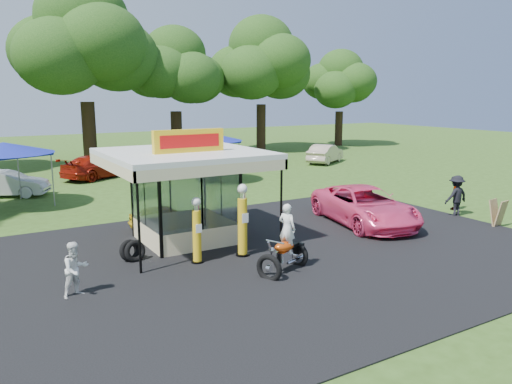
% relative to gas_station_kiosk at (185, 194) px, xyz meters
% --- Properties ---
extents(ground, '(120.00, 120.00, 0.00)m').
position_rel_gas_station_kiosk_xyz_m(ground, '(2.00, -4.99, -1.78)').
color(ground, '#314D18').
rests_on(ground, ground).
extents(asphalt_apron, '(20.00, 14.00, 0.04)m').
position_rel_gas_station_kiosk_xyz_m(asphalt_apron, '(2.00, -2.99, -1.76)').
color(asphalt_apron, black).
rests_on(asphalt_apron, ground).
extents(gas_station_kiosk, '(5.40, 5.40, 4.18)m').
position_rel_gas_station_kiosk_xyz_m(gas_station_kiosk, '(0.00, 0.00, 0.00)').
color(gas_station_kiosk, white).
rests_on(gas_station_kiosk, ground).
extents(gas_pump_left, '(0.41, 0.41, 2.19)m').
position_rel_gas_station_kiosk_xyz_m(gas_pump_left, '(-0.66, -2.52, -0.73)').
color(gas_pump_left, black).
rests_on(gas_pump_left, ground).
extents(gas_pump_right, '(0.46, 0.46, 2.49)m').
position_rel_gas_station_kiosk_xyz_m(gas_pump_right, '(0.94, -2.64, -0.59)').
color(gas_pump_right, black).
rests_on(gas_pump_right, ground).
extents(motorcycle, '(1.94, 1.50, 2.21)m').
position_rel_gas_station_kiosk_xyz_m(motorcycle, '(1.39, -4.56, -0.92)').
color(motorcycle, black).
rests_on(motorcycle, ground).
extents(spare_tires, '(0.92, 0.65, 0.75)m').
position_rel_gas_station_kiosk_xyz_m(spare_tires, '(-2.41, -1.27, -1.42)').
color(spare_tires, black).
rests_on(spare_tires, ground).
extents(a_frame_sign, '(0.65, 0.64, 1.11)m').
position_rel_gas_station_kiosk_xyz_m(a_frame_sign, '(11.91, -4.62, -1.22)').
color(a_frame_sign, '#593819').
rests_on(a_frame_sign, ground).
extents(kiosk_car, '(2.82, 1.13, 0.96)m').
position_rel_gas_station_kiosk_xyz_m(kiosk_car, '(-0.00, 2.21, -1.30)').
color(kiosk_car, gold).
rests_on(kiosk_car, ground).
extents(pink_sedan, '(3.70, 6.07, 1.57)m').
position_rel_gas_station_kiosk_xyz_m(pink_sedan, '(7.41, -1.55, -1.00)').
color(pink_sedan, '#FE457F').
rests_on(pink_sedan, ground).
extents(spectator_west, '(0.89, 0.79, 1.53)m').
position_rel_gas_station_kiosk_xyz_m(spectator_west, '(-4.57, -3.30, -1.02)').
color(spectator_west, white).
rests_on(spectator_west, ground).
extents(spectator_east_a, '(1.24, 0.78, 1.84)m').
position_rel_gas_station_kiosk_xyz_m(spectator_east_a, '(11.94, -2.54, -0.86)').
color(spectator_east_a, black).
rests_on(spectator_east_a, ground).
extents(spectator_east_b, '(0.98, 0.70, 1.54)m').
position_rel_gas_station_kiosk_xyz_m(spectator_east_b, '(12.99, -1.74, -1.01)').
color(spectator_east_b, gray).
rests_on(spectator_east_b, ground).
extents(bg_car_a, '(4.41, 3.11, 1.38)m').
position_rel_gas_station_kiosk_xyz_m(bg_car_a, '(-4.97, 12.58, -1.09)').
color(bg_car_a, silver).
rests_on(bg_car_a, ground).
extents(bg_car_b, '(5.59, 4.42, 1.51)m').
position_rel_gas_station_kiosk_xyz_m(bg_car_b, '(0.74, 16.18, -1.03)').
color(bg_car_b, '#9B190B').
rests_on(bg_car_b, ground).
extents(bg_car_d, '(6.04, 5.81, 1.60)m').
position_rel_gas_station_kiosk_xyz_m(bg_car_d, '(10.25, 16.61, -0.98)').
color(bg_car_d, '#5B5B5D').
rests_on(bg_car_d, ground).
extents(bg_car_e, '(4.66, 3.71, 1.48)m').
position_rel_gas_station_kiosk_xyz_m(bg_car_e, '(18.05, 14.42, -1.04)').
color(bg_car_e, '#C3AF95').
rests_on(bg_car_e, ground).
extents(tent_west, '(4.52, 4.52, 3.16)m').
position_rel_gas_station_kiosk_xyz_m(tent_west, '(-5.14, 9.55, 1.08)').
color(tent_west, gray).
rests_on(tent_west, ground).
extents(tent_east, '(4.42, 4.42, 3.09)m').
position_rel_gas_station_kiosk_xyz_m(tent_east, '(6.16, 11.20, 1.01)').
color(tent_east, gray).
rests_on(tent_east, ground).
extents(oak_far_c, '(11.55, 11.55, 13.61)m').
position_rel_gas_station_kiosk_xyz_m(oak_far_c, '(1.78, 23.08, 6.86)').
color(oak_far_c, black).
rests_on(oak_far_c, ground).
extents(oak_far_d, '(9.13, 9.13, 10.87)m').
position_rel_gas_station_kiosk_xyz_m(oak_far_d, '(9.52, 24.50, 5.15)').
color(oak_far_d, black).
rests_on(oak_far_d, ground).
extents(oak_far_e, '(10.34, 10.34, 12.31)m').
position_rel_gas_station_kiosk_xyz_m(oak_far_e, '(18.17, 24.48, 6.08)').
color(oak_far_e, black).
rests_on(oak_far_e, ground).
extents(oak_far_f, '(8.10, 8.10, 9.76)m').
position_rel_gas_station_kiosk_xyz_m(oak_far_f, '(27.93, 24.59, 4.49)').
color(oak_far_f, black).
rests_on(oak_far_f, ground).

